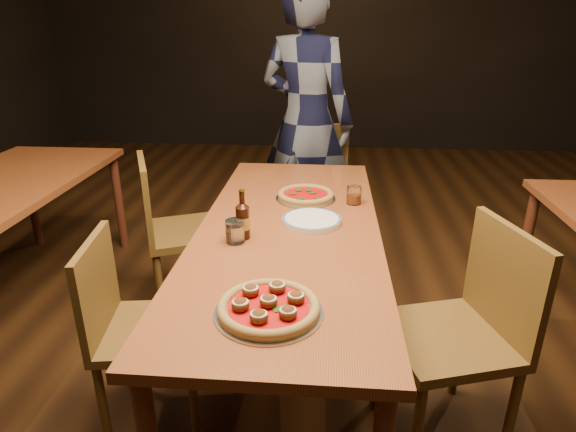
# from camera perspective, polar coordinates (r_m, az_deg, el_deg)

# --- Properties ---
(ground) EXTENTS (9.00, 9.00, 0.00)m
(ground) POSITION_cam_1_polar(r_m,az_deg,el_deg) (2.54, 0.10, -16.95)
(ground) COLOR black
(table_main) EXTENTS (0.80, 2.00, 0.75)m
(table_main) POSITION_cam_1_polar(r_m,az_deg,el_deg) (2.18, 0.11, -2.96)
(table_main) COLOR brown
(table_main) RESTS_ON ground
(chair_main_nw) EXTENTS (0.46, 0.46, 0.88)m
(chair_main_nw) POSITION_cam_1_polar(r_m,az_deg,el_deg) (2.09, -15.87, -12.76)
(chair_main_nw) COLOR #583517
(chair_main_nw) RESTS_ON ground
(chair_main_sw) EXTENTS (0.59, 0.59, 0.96)m
(chair_main_sw) POSITION_cam_1_polar(r_m,az_deg,el_deg) (2.84, -11.86, -1.68)
(chair_main_sw) COLOR #583517
(chair_main_sw) RESTS_ON ground
(chair_main_e) EXTENTS (0.55, 0.55, 0.95)m
(chair_main_e) POSITION_cam_1_polar(r_m,az_deg,el_deg) (2.00, 18.38, -13.37)
(chair_main_e) COLOR #583517
(chair_main_e) RESTS_ON ground
(chair_end) EXTENTS (0.48, 0.48, 0.97)m
(chair_end) POSITION_cam_1_polar(r_m,az_deg,el_deg) (3.38, 3.49, 2.82)
(chair_end) COLOR #583517
(chair_end) RESTS_ON ground
(pizza_meatball) EXTENTS (0.34, 0.34, 0.06)m
(pizza_meatball) POSITION_cam_1_polar(r_m,az_deg,el_deg) (1.53, -2.31, -10.69)
(pizza_meatball) COLOR #B7B7BF
(pizza_meatball) RESTS_ON table_main
(pizza_margherita) EXTENTS (0.31, 0.31, 0.04)m
(pizza_margherita) POSITION_cam_1_polar(r_m,az_deg,el_deg) (2.47, 2.11, 2.47)
(pizza_margherita) COLOR #B7B7BF
(pizza_margherita) RESTS_ON table_main
(plate_stack) EXTENTS (0.26, 0.26, 0.03)m
(plate_stack) POSITION_cam_1_polar(r_m,az_deg,el_deg) (2.18, 2.82, -0.54)
(plate_stack) COLOR white
(plate_stack) RESTS_ON table_main
(beer_bottle) EXTENTS (0.06, 0.06, 0.21)m
(beer_bottle) POSITION_cam_1_polar(r_m,az_deg,el_deg) (2.01, -5.38, -0.66)
(beer_bottle) COLOR black
(beer_bottle) RESTS_ON table_main
(water_glass) EXTENTS (0.08, 0.08, 0.10)m
(water_glass) POSITION_cam_1_polar(r_m,az_deg,el_deg) (1.99, -6.29, -1.82)
(water_glass) COLOR white
(water_glass) RESTS_ON table_main
(amber_glass) EXTENTS (0.07, 0.07, 0.09)m
(amber_glass) POSITION_cam_1_polar(r_m,az_deg,el_deg) (2.42, 7.82, 2.49)
(amber_glass) COLOR #933F10
(amber_glass) RESTS_ON table_main
(diner) EXTENTS (0.82, 0.70, 1.89)m
(diner) POSITION_cam_1_polar(r_m,az_deg,el_deg) (3.42, 2.16, 11.10)
(diner) COLOR black
(diner) RESTS_ON ground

